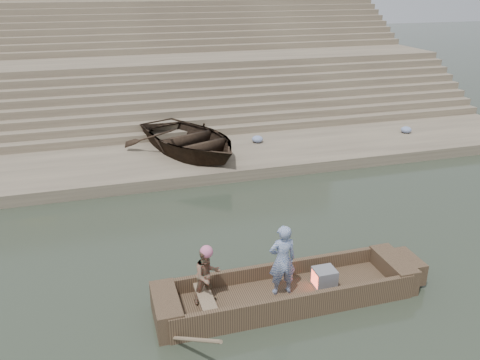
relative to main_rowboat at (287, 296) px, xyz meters
name	(u,v)px	position (x,y,z in m)	size (l,w,h in m)	color
ground	(182,302)	(-2.15, 0.59, -0.11)	(120.00, 120.00, 0.00)	#263024
lower_landing	(141,165)	(-2.15, 8.59, 0.09)	(32.00, 4.00, 0.40)	gray
mid_landing	(123,90)	(-2.15, 16.09, 1.29)	(32.00, 3.00, 2.80)	gray
upper_landing	(113,46)	(-2.15, 23.09, 2.49)	(32.00, 3.00, 5.20)	gray
ghat_steps	(120,75)	(-2.15, 17.78, 1.69)	(32.00, 11.00, 5.20)	gray
main_rowboat	(287,296)	(0.00, 0.00, 0.00)	(5.00, 1.30, 0.22)	brown
rowboat_trim	(296,287)	(0.21, 0.00, 0.20)	(6.04, 2.63, 1.89)	brown
standing_man	(282,260)	(-0.12, 0.02, 0.90)	(0.58, 0.38, 1.58)	navy
rowing_man	(207,275)	(-1.67, 0.18, 0.72)	(0.59, 0.46, 1.22)	#267350
television	(324,278)	(0.84, 0.00, 0.31)	(0.46, 0.42, 0.40)	slate
beached_rowboat	(189,139)	(-0.34, 8.89, 0.82)	(3.64, 5.09, 1.05)	#2D2116
cloth_bundles	(334,134)	(5.62, 9.10, 0.42)	(6.79, 0.98, 0.26)	#3F5999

